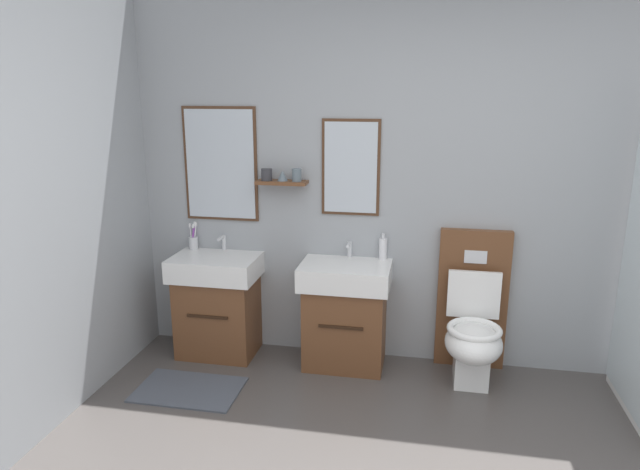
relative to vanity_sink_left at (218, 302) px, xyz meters
name	(u,v)px	position (x,y,z in m)	size (l,w,h in m)	color
wall_back	(441,172)	(1.57, 0.25, 0.98)	(4.59, 0.27, 2.75)	#999EA3
bath_mat	(189,390)	(0.00, -0.58, -0.39)	(0.68, 0.44, 0.01)	#474C56
vanity_sink_left	(218,302)	(0.00, 0.00, 0.00)	(0.62, 0.45, 0.76)	brown
tap_on_left_sink	(223,241)	(0.00, 0.16, 0.43)	(0.03, 0.13, 0.11)	silver
vanity_sink_right	(345,312)	(0.95, 0.00, 0.00)	(0.62, 0.45, 0.76)	brown
tap_on_right_sink	(349,248)	(0.95, 0.16, 0.43)	(0.03, 0.13, 0.11)	silver
toilet	(472,325)	(1.83, -0.01, -0.02)	(0.48, 0.62, 1.00)	brown
toothbrush_cup	(194,241)	(-0.23, 0.15, 0.42)	(0.07, 0.08, 0.21)	silver
soap_dispenser	(383,248)	(1.19, 0.16, 0.44)	(0.06, 0.06, 0.19)	white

